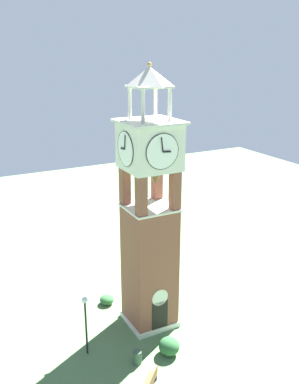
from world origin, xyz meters
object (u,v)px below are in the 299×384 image
Objects in this scene: lamp_post at (85,315)px; trash_bin at (137,357)px; park_bench at (150,382)px; clock_tower at (150,226)px.

lamp_post is 3.82m from trash_bin.
trash_bin is (2.24, -2.13, -2.24)m from lamp_post.
trash_bin is at bearing -43.58° from lamp_post.
park_bench is 2.13m from trash_bin.
lamp_post reaches higher than park_bench.
clock_tower is at bearing 52.36° from trash_bin.
clock_tower is at bearing 62.82° from park_bench.
clock_tower reaches higher than trash_bin.
park_bench is 5.16m from lamp_post.
lamp_post is at bearing 136.42° from trash_bin.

